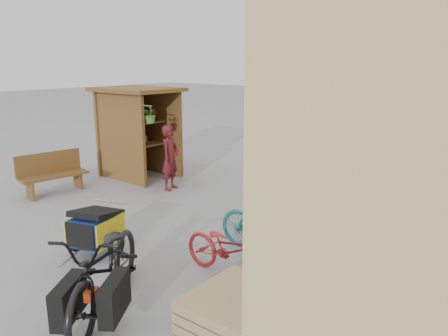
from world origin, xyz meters
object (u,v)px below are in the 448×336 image
Objects in this scene: bench at (52,173)px; cargo_bike at (106,268)px; bike_0 at (230,250)px; bike_3 at (329,205)px; bike_5 at (338,187)px; bike_6 at (356,183)px; pallet_stack at (237,310)px; person_kiosk at (170,158)px; bike_2 at (296,211)px; child_trailer at (95,228)px; bike_4 at (347,195)px; bike_1 at (266,224)px; kiosk at (135,120)px; shopping_carts at (420,163)px; bike_7 at (356,178)px.

cargo_bike is (5.21, -2.36, 0.09)m from bench.
bike_0 is 2.66m from bike_3.
bike_5 is 1.02× the size of bike_6.
person_kiosk is at bearing 142.81° from pallet_stack.
bench is at bearing 84.46° from bike_0.
bench is at bearing 107.56° from bike_2.
bike_6 is at bearing 49.07° from child_trailer.
bike_4 is at bearing 96.76° from pallet_stack.
bike_2 is 2.44m from bike_6.
bike_1 is (5.85, 0.30, 0.01)m from bench.
person_kiosk is at bearing 93.51° from cargo_bike.
bike_5 is at bearing -90.99° from person_kiosk.
person_kiosk is 3.89m from bike_2.
kiosk reaches higher than bike_6.
kiosk is 5.88m from bike_4.
person_kiosk is at bearing 61.64° from bike_1.
shopping_carts is 1.12× the size of bike_4.
cargo_bike is 4.41m from bike_3.
bike_5 reaches higher than bike_0.
bike_4 is 1.11× the size of bike_7.
cargo_bike is at bearing -152.66° from pallet_stack.
bike_0 is 0.99× the size of bike_2.
cargo_bike is at bearing 163.81° from bike_4.
cargo_bike is at bearing 171.45° from bike_7.
bench is (-0.40, -2.27, -1.05)m from kiosk.
bike_4 is at bearing -3.52° from bike_0.
cargo_bike is 1.40× the size of bike_2.
bike_3 reaches higher than bike_6.
person_kiosk reaches higher than bike_2.
bench is 6.76m from bike_4.
shopping_carts is 2.08m from bike_7.
pallet_stack is at bearing -31.66° from kiosk.
kiosk reaches higher than bike_3.
person_kiosk reaches higher than bike_1.
cargo_bike reaches higher than bike_6.
cargo_bike reaches higher than bike_3.
child_trailer is 4.88m from bike_4.
kiosk reaches higher than bike_0.
bike_7 is at bearing 1.97° from bike_0.
bike_0 is 1.00m from bike_1.
bike_7 reaches higher than pallet_stack.
bike_2 is (-0.86, -4.66, -0.17)m from shopping_carts.
bike_7 is (2.14, 5.54, 0.02)m from child_trailer.
pallet_stack is 0.69× the size of bike_5.
bike_1 is at bearing -98.27° from shopping_carts.
bike_6 is (0.06, 4.48, 0.02)m from bike_0.
pallet_stack is 0.71× the size of bike_6.
bike_4 is at bearing -95.37° from person_kiosk.
shopping_carts is 8.01m from child_trailer.
cargo_bike is at bearing -48.81° from child_trailer.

